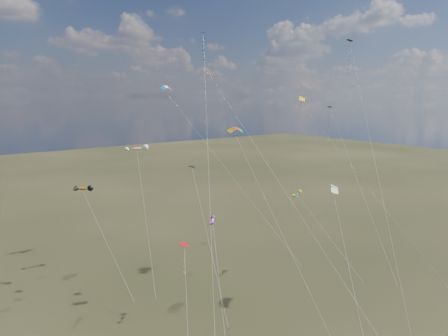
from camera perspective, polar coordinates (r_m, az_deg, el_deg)
diamond_black_high at (r=67.54m, az=17.89°, el=12.70°), size 20.27×25.84×38.55m
diamond_navy_tall at (r=70.84m, az=-2.85°, el=14.49°), size 19.71×30.37×40.82m
diamond_black_mid at (r=56.49m, az=-3.28°, el=-5.71°), size 2.52×11.81×19.60m
diamond_red_low at (r=49.05m, az=-5.63°, el=-13.31°), size 4.23×7.02×12.41m
diamond_navy_right at (r=80.70m, az=15.16°, el=5.19°), size 7.85×21.02×27.60m
diamond_orange_center at (r=52.38m, az=6.07°, el=0.85°), size 5.48×29.39×32.84m
parafoil_yellow at (r=66.94m, az=11.25°, el=9.77°), size 12.34×23.15×30.03m
parafoil_blue_white at (r=75.00m, az=-8.10°, el=11.22°), size 15.21×22.89×31.81m
parafoil_striped at (r=57.74m, az=15.51°, el=-2.64°), size 8.34×12.29×17.79m
parafoil_tricolor at (r=54.50m, az=1.78°, el=5.42°), size 2.58×22.24×25.71m
novelty_orange_black at (r=65.93m, az=-19.56°, el=-2.87°), size 4.38×12.85×15.89m
novelty_white_purple at (r=52.50m, az=-1.60°, el=-7.56°), size 5.20×9.84×13.95m
novelty_redwhite_stripe at (r=68.86m, az=-12.34°, el=2.66°), size 5.83×13.95×21.39m
novelty_blue_yellow at (r=66.88m, az=10.49°, el=-3.72°), size 6.83×10.95×14.13m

